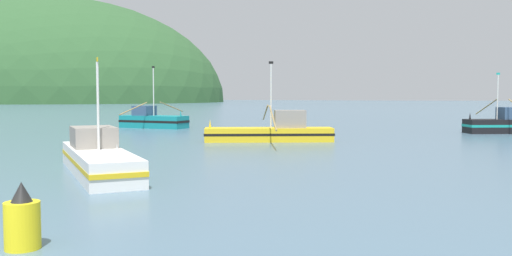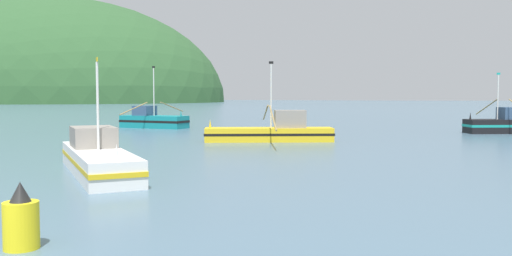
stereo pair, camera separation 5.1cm
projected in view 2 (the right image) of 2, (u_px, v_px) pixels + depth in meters
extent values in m
ellipsoid|color=#2D562D|center=(68.00, 101.00, 262.69)|extent=(83.86, 67.08, 50.66)
ellipsoid|color=#2D562D|center=(49.00, 102.00, 257.55)|extent=(168.62, 134.89, 96.94)
cube|color=gold|center=(269.00, 135.00, 43.68)|extent=(10.43, 4.85, 1.10)
cube|color=black|center=(269.00, 134.00, 43.68)|extent=(10.54, 4.90, 0.20)
cone|color=gold|center=(210.00, 124.00, 43.44)|extent=(0.25, 0.25, 0.70)
cube|color=gray|center=(290.00, 119.00, 43.67)|extent=(2.80, 2.25, 1.41)
cylinder|color=silver|center=(271.00, 96.00, 43.49)|extent=(0.12, 0.12, 5.08)
cube|color=black|center=(271.00, 63.00, 43.33)|extent=(0.36, 0.12, 0.20)
cylinder|color=#997F4C|center=(273.00, 117.00, 39.17)|extent=(1.88, 6.45, 1.60)
cylinder|color=#997F4C|center=(266.00, 113.00, 47.99)|extent=(1.88, 6.45, 1.60)
cube|color=white|center=(98.00, 162.00, 26.06)|extent=(8.32, 9.83, 1.16)
cube|color=gold|center=(98.00, 161.00, 26.06)|extent=(8.40, 9.93, 0.21)
cone|color=white|center=(117.00, 152.00, 21.56)|extent=(0.28, 0.28, 0.70)
cube|color=gray|center=(93.00, 137.00, 27.40)|extent=(3.28, 3.42, 1.01)
cylinder|color=silver|center=(98.00, 106.00, 25.77)|extent=(0.12, 0.12, 4.17)
cube|color=gold|center=(97.00, 59.00, 25.63)|extent=(0.24, 0.30, 0.20)
cube|color=#147F84|center=(154.00, 122.00, 60.82)|extent=(7.99, 3.98, 1.38)
cube|color=black|center=(154.00, 121.00, 60.82)|extent=(8.07, 4.02, 0.25)
cone|color=#147F84|center=(181.00, 113.00, 59.32)|extent=(0.23, 0.23, 0.70)
cube|color=#334C6B|center=(145.00, 111.00, 61.26)|extent=(2.32, 2.46, 1.10)
cylinder|color=silver|center=(154.00, 92.00, 60.61)|extent=(0.12, 0.12, 5.28)
cube|color=black|center=(154.00, 67.00, 60.43)|extent=(0.36, 0.10, 0.20)
cylinder|color=#997F4C|center=(172.00, 107.00, 64.04)|extent=(1.03, 4.70, 1.30)
cylinder|color=#997F4C|center=(134.00, 108.00, 57.40)|extent=(1.03, 4.70, 1.30)
cube|color=black|center=(503.00, 126.00, 52.69)|extent=(7.38, 4.16, 1.35)
cube|color=teal|center=(503.00, 126.00, 52.68)|extent=(7.46, 4.20, 0.24)
cone|color=black|center=(470.00, 116.00, 52.39)|extent=(0.25, 0.25, 0.70)
cube|color=#334C6B|center=(510.00, 113.00, 52.65)|extent=(2.28, 2.25, 1.17)
cylinder|color=silver|center=(498.00, 97.00, 52.47)|extent=(0.12, 0.12, 4.28)
cube|color=teal|center=(499.00, 74.00, 52.33)|extent=(0.35, 0.13, 0.20)
cylinder|color=#997F4C|center=(486.00, 107.00, 55.81)|extent=(1.41, 4.22, 1.75)
cylinder|color=yellow|center=(21.00, 225.00, 13.47)|extent=(0.87, 0.87, 1.18)
cone|color=black|center=(20.00, 192.00, 13.41)|extent=(0.52, 0.52, 0.50)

